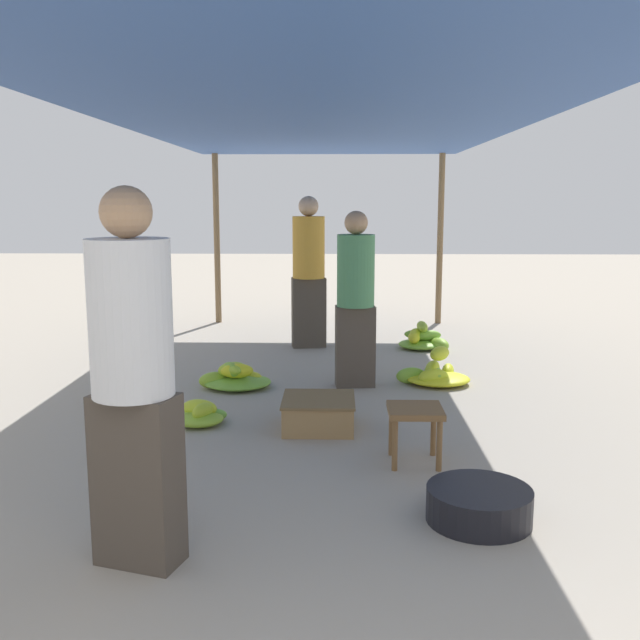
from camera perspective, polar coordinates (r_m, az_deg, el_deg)
The scene contains 13 objects.
canopy_post_back_left at distance 9.70m, azimuth -8.25°, elevation 6.40°, with size 0.08×0.08×2.25m, color olive.
canopy_post_back_right at distance 9.66m, azimuth 9.59°, elevation 6.36°, with size 0.08×0.08×2.25m, color olive.
canopy_tarp at distance 5.98m, azimuth 0.21°, elevation 15.57°, with size 3.38×7.60×0.04m, color #33569E.
vendor_foreground at distance 3.26m, azimuth -14.72°, elevation -4.23°, with size 0.45×0.45×1.71m.
stool at distance 4.56m, azimuth 7.62°, elevation -7.77°, with size 0.34×0.34×0.36m.
basin_black at distance 3.90m, azimuth 12.60°, elevation -14.22°, with size 0.55×0.55×0.18m.
banana_pile_left_0 at distance 5.41m, azimuth -9.44°, elevation -7.47°, with size 0.39×0.36×0.18m.
banana_pile_left_1 at distance 6.38m, azimuth -6.83°, elevation -4.61°, with size 0.66×0.52×0.24m.
banana_pile_right_0 at distance 8.03m, azimuth 8.25°, elevation -1.59°, with size 0.58×0.51×0.31m.
banana_pile_right_1 at distance 6.55m, azimuth 9.22°, elevation -4.31°, with size 0.68×0.59×0.35m.
crate_near at distance 5.23m, azimuth -0.12°, elevation -7.45°, with size 0.53×0.53×0.23m.
shopper_walking_mid at distance 6.27m, azimuth 2.86°, elevation 1.88°, with size 0.36×0.36×1.56m.
shopper_walking_far at distance 7.98m, azimuth -0.91°, elevation 4.05°, with size 0.41×0.41×1.69m.
Camera 1 is at (0.12, -2.05, 1.65)m, focal length 40.00 mm.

